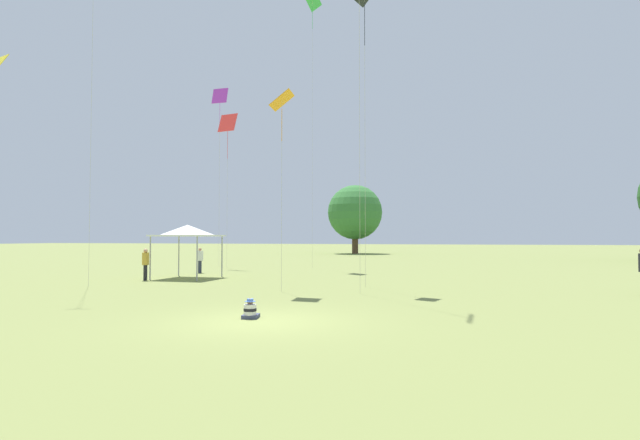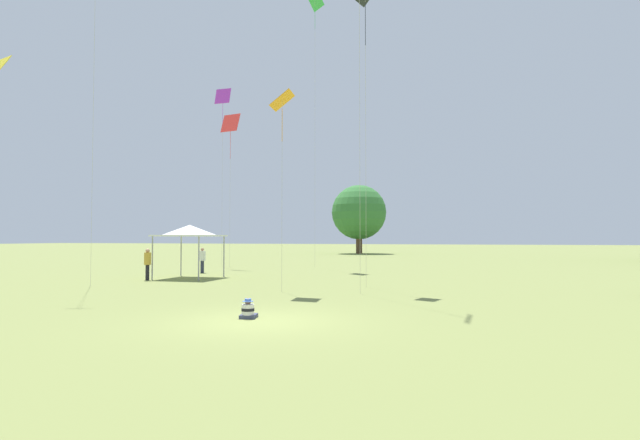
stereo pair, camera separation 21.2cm
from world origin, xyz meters
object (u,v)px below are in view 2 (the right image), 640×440
at_px(seated_toddler, 248,310).
at_px(kite_3, 230,125).
at_px(distant_tree_0, 359,212).
at_px(person_standing_3, 202,258).
at_px(kite_9, 282,105).
at_px(kite_2, 315,7).
at_px(kite_0, 223,101).
at_px(kite_6, 365,10).
at_px(canopy_tent, 190,231).
at_px(person_standing_0, 148,261).

xyz_separation_m(seated_toddler, kite_3, (-10.87, 20.69, 10.27)).
distance_m(seated_toddler, kite_3, 25.53).
xyz_separation_m(kite_3, distant_tree_0, (2.74, 33.40, -4.86)).
distance_m(seated_toddler, person_standing_3, 18.15).
relative_size(kite_9, distant_tree_0, 0.87).
bearing_deg(distant_tree_0, person_standing_3, -92.70).
bearing_deg(kite_2, distant_tree_0, 3.46).
relative_size(seated_toddler, kite_0, 0.04).
relative_size(seated_toddler, kite_6, 0.05).
bearing_deg(distant_tree_0, kite_9, -82.01).
distance_m(person_standing_3, canopy_tent, 4.27).
distance_m(person_standing_0, distant_tree_0, 44.78).
height_order(person_standing_0, canopy_tent, canopy_tent).
bearing_deg(kite_3, kite_0, -165.14).
distance_m(person_standing_0, kite_9, 11.28).
xyz_separation_m(person_standing_3, distant_tree_0, (1.83, 38.95, 4.71)).
relative_size(seated_toddler, person_standing_3, 0.39).
bearing_deg(kite_3, distant_tree_0, 139.82).
xyz_separation_m(person_standing_0, kite_2, (5.15, 12.71, 18.37)).
relative_size(person_standing_0, canopy_tent, 0.53).
distance_m(kite_0, kite_9, 19.16).
distance_m(kite_3, kite_9, 17.32).
xyz_separation_m(person_standing_0, distant_tree_0, (1.85, 44.50, 4.65)).
xyz_separation_m(kite_3, kite_6, (12.37, -11.54, 1.91)).
bearing_deg(person_standing_3, distant_tree_0, 104.89).
bearing_deg(distant_tree_0, kite_0, -96.77).
bearing_deg(kite_0, distant_tree_0, 128.83).
bearing_deg(canopy_tent, kite_0, 108.10).
distance_m(person_standing_3, kite_2, 20.42).
height_order(seated_toddler, kite_2, kite_2).
distance_m(person_standing_0, kite_6, 16.20).
bearing_deg(kite_0, kite_2, 51.11).
distance_m(person_standing_0, kite_3, 14.64).
distance_m(kite_2, kite_6, 16.17).
distance_m(kite_3, distant_tree_0, 33.87).
distance_m(canopy_tent, kite_3, 12.39).
xyz_separation_m(seated_toddler, distant_tree_0, (-8.14, 54.10, 5.41)).
height_order(person_standing_3, kite_6, kite_6).
bearing_deg(kite_9, kite_0, -106.42).
distance_m(seated_toddler, kite_2, 29.78).
bearing_deg(distant_tree_0, canopy_tent, -90.70).
xyz_separation_m(seated_toddler, kite_0, (-11.99, 21.62, 12.46)).
xyz_separation_m(person_standing_0, canopy_tent, (1.32, 1.83, 1.58)).
relative_size(seated_toddler, kite_2, 0.03).
xyz_separation_m(person_standing_3, kite_9, (8.52, -8.71, 6.72)).
xyz_separation_m(seated_toddler, kite_6, (1.50, 9.15, 12.18)).
relative_size(kite_6, kite_9, 1.64).
xyz_separation_m(person_standing_0, kite_0, (-2.01, 12.02, 11.70)).
bearing_deg(person_standing_3, kite_3, 116.81).
bearing_deg(person_standing_0, kite_2, 35.77).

